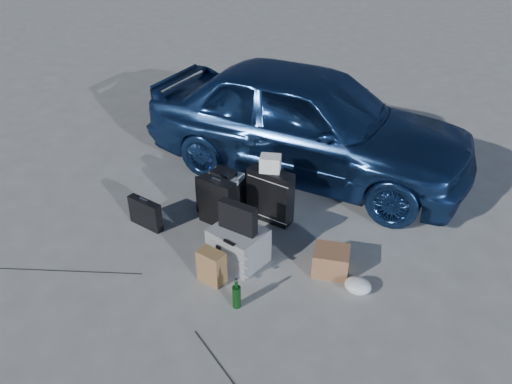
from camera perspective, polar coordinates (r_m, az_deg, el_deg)
ground at (r=5.43m, az=-5.67°, el=-9.50°), size 60.00×60.00×0.00m
car at (r=7.01m, az=5.84°, el=8.11°), size 4.72×2.33×1.55m
pelican_case at (r=5.49m, az=-2.02°, el=-6.10°), size 0.67×0.61×0.41m
laptop_bag at (r=5.27m, az=-2.09°, el=-2.92°), size 0.45×0.19×0.33m
briefcase at (r=6.17m, az=-12.52°, el=-2.39°), size 0.48×0.22×0.37m
suitcase_left at (r=6.02m, az=-4.43°, el=-1.18°), size 0.49×0.27×0.61m
suitcase_right at (r=6.07m, az=1.65°, el=-0.39°), size 0.60×0.32×0.68m
white_carton at (r=5.86m, az=1.64°, el=3.28°), size 0.27×0.24×0.19m
duffel_bag at (r=6.45m, az=-3.73°, el=-0.04°), size 0.77×0.61×0.36m
flat_box_white at (r=6.34m, az=-3.63°, el=1.64°), size 0.44×0.34×0.07m
flat_box_black at (r=6.31m, az=-3.73°, el=2.18°), size 0.33×0.26×0.06m
kraft_bag at (r=5.25m, az=-5.09°, el=-8.49°), size 0.31×0.23×0.37m
cardboard_box at (r=5.44m, az=8.56°, el=-7.79°), size 0.42×0.38×0.28m
plastic_bag at (r=5.28m, az=11.55°, el=-10.45°), size 0.29×0.26×0.15m
green_bottle at (r=4.96m, az=-2.24°, el=-11.51°), size 0.10×0.10×0.34m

